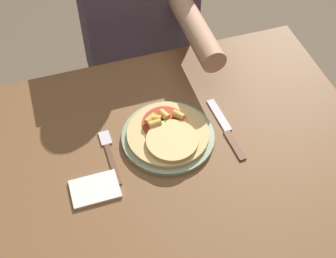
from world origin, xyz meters
TOP-DOWN VIEW (x-y plane):
  - dining_table at (0.00, 0.00)m, footprint 1.07×0.78m
  - plate at (0.02, 0.06)m, footprint 0.24×0.24m
  - pizza at (0.02, 0.06)m, footprint 0.21×0.21m
  - fork at (-0.14, 0.06)m, footprint 0.03×0.18m
  - knife at (0.18, 0.04)m, footprint 0.03×0.22m
  - napkin at (-0.20, -0.04)m, footprint 0.12×0.08m
  - person_diner at (0.08, 0.59)m, footprint 0.37×0.52m

SIDE VIEW (x-z plane):
  - dining_table at x=0.00m, z-range 0.25..0.98m
  - person_diner at x=0.08m, z-range 0.09..1.24m
  - fork at x=-0.14m, z-range 0.74..0.74m
  - knife at x=0.18m, z-range 0.74..0.74m
  - napkin at x=-0.20m, z-range 0.74..0.74m
  - plate at x=0.02m, z-range 0.74..0.75m
  - pizza at x=0.02m, z-range 0.74..0.78m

